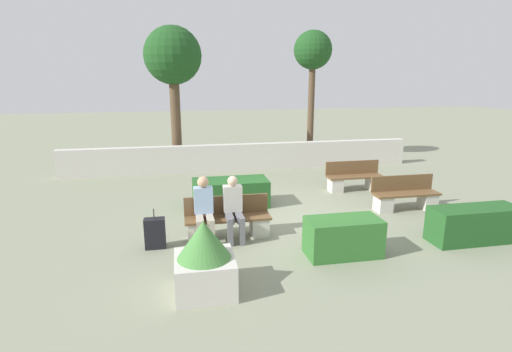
# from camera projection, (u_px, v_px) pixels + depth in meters

# --- Properties ---
(ground_plane) EXTENTS (60.00, 60.00, 0.00)m
(ground_plane) POSITION_uv_depth(u_px,v_px,m) (276.00, 216.00, 9.63)
(ground_plane) COLOR gray
(perimeter_wall) EXTENTS (12.38, 0.30, 0.95)m
(perimeter_wall) POSITION_uv_depth(u_px,v_px,m) (243.00, 157.00, 14.20)
(perimeter_wall) COLOR beige
(perimeter_wall) RESTS_ON ground_plane
(bench_front) EXTENTS (1.79, 0.48, 0.84)m
(bench_front) POSITION_uv_depth(u_px,v_px,m) (228.00, 222.00, 8.35)
(bench_front) COLOR brown
(bench_front) RESTS_ON ground_plane
(bench_left_side) EXTENTS (1.69, 0.48, 0.84)m
(bench_left_side) POSITION_uv_depth(u_px,v_px,m) (405.00, 197.00, 10.06)
(bench_left_side) COLOR brown
(bench_left_side) RESTS_ON ground_plane
(bench_right_side) EXTENTS (1.66, 0.48, 0.84)m
(bench_right_side) POSITION_uv_depth(u_px,v_px,m) (354.00, 180.00, 11.76)
(bench_right_side) COLOR brown
(bench_right_side) RESTS_ON ground_plane
(person_seated_man) EXTENTS (0.38, 0.63, 1.34)m
(person_seated_man) POSITION_uv_depth(u_px,v_px,m) (204.00, 206.00, 8.03)
(person_seated_man) COLOR #B2A893
(person_seated_man) RESTS_ON ground_plane
(person_seated_woman) EXTENTS (0.38, 0.63, 1.32)m
(person_seated_woman) POSITION_uv_depth(u_px,v_px,m) (233.00, 206.00, 8.14)
(person_seated_woman) COLOR slate
(person_seated_woman) RESTS_ON ground_plane
(hedge_block_near_left) EXTENTS (1.93, 0.90, 0.70)m
(hedge_block_near_left) POSITION_uv_depth(u_px,v_px,m) (231.00, 193.00, 10.33)
(hedge_block_near_left) COLOR #235623
(hedge_block_near_left) RESTS_ON ground_plane
(hedge_block_near_right) EXTENTS (1.39, 0.69, 0.72)m
(hedge_block_near_right) POSITION_uv_depth(u_px,v_px,m) (343.00, 237.00, 7.49)
(hedge_block_near_right) COLOR #33702D
(hedge_block_near_right) RESTS_ON ground_plane
(hedge_block_mid_left) EXTENTS (1.85, 0.65, 0.72)m
(hedge_block_mid_left) POSITION_uv_depth(u_px,v_px,m) (474.00, 224.00, 8.13)
(hedge_block_mid_left) COLOR #235623
(hedge_block_mid_left) RESTS_ON ground_plane
(planter_corner_left) EXTENTS (0.92, 0.92, 1.18)m
(planter_corner_left) POSITION_uv_depth(u_px,v_px,m) (204.00, 259.00, 6.16)
(planter_corner_left) COLOR beige
(planter_corner_left) RESTS_ON ground_plane
(suitcase) EXTENTS (0.40, 0.22, 0.81)m
(suitcase) POSITION_uv_depth(u_px,v_px,m) (155.00, 233.00, 7.80)
(suitcase) COLOR black
(suitcase) RESTS_ON ground_plane
(tree_leftmost) EXTENTS (1.97, 1.97, 4.95)m
(tree_leftmost) POSITION_uv_depth(u_px,v_px,m) (173.00, 59.00, 13.63)
(tree_leftmost) COLOR brown
(tree_leftmost) RESTS_ON ground_plane
(tree_center_left) EXTENTS (1.45, 1.45, 4.96)m
(tree_center_left) POSITION_uv_depth(u_px,v_px,m) (313.00, 54.00, 15.13)
(tree_center_left) COLOR brown
(tree_center_left) RESTS_ON ground_plane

